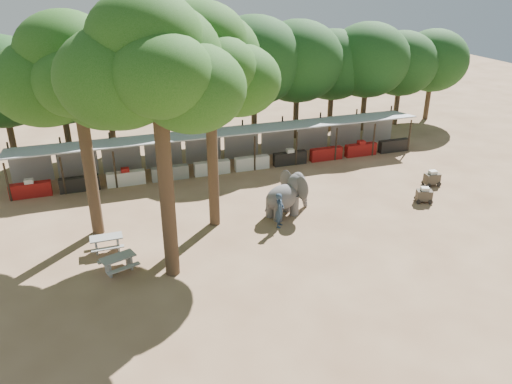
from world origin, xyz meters
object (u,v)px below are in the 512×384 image
object	(u,v)px
yard_tree_center	(152,66)
picnic_table_far	(107,242)
cart_back	(432,178)
cart_front	(424,195)
yard_tree_back	(205,62)
handler	(280,210)
picnic_table_near	(118,262)
yard_tree_left	(72,74)
elephant	(287,195)

from	to	relation	value
yard_tree_center	picnic_table_far	bearing A→B (deg)	132.46
cart_back	cart_front	bearing A→B (deg)	-132.80
yard_tree_back	cart_front	size ratio (longest dim) A/B	9.98
cart_front	yard_tree_back	bearing A→B (deg)	-164.60
cart_front	handler	bearing A→B (deg)	-157.09
yard_tree_center	picnic_table_near	distance (m)	9.00
yard_tree_left	picnic_table_near	distance (m)	8.85
yard_tree_center	cart_back	bearing A→B (deg)	14.15
yard_tree_back	picnic_table_far	xyz separation A→B (m)	(-5.54, -1.23, -8.04)
yard_tree_back	cart_front	xyz separation A→B (m)	(12.44, -1.54, -8.07)
yard_tree_back	picnic_table_near	world-z (taller)	yard_tree_back
elephant	cart_back	size ratio (longest dim) A/B	2.95
yard_tree_left	elephant	world-z (taller)	yard_tree_left
yard_tree_left	elephant	bearing A→B (deg)	-7.49
elephant	picnic_table_far	size ratio (longest dim) A/B	2.03
elephant	picnic_table_far	distance (m)	9.86
yard_tree_center	elephant	world-z (taller)	yard_tree_center
yard_tree_center	elephant	distance (m)	11.44
elephant	handler	bearing A→B (deg)	-146.40
yard_tree_center	cart_front	xyz separation A→B (m)	(15.44, 2.46, -8.74)
picnic_table_far	cart_back	distance (m)	20.03
yard_tree_left	cart_back	xyz separation A→B (m)	(20.42, -0.61, -7.71)
yard_tree_left	cart_front	bearing A→B (deg)	-7.85
yard_tree_left	handler	xyz separation A→B (m)	(9.31, -2.61, -7.24)
yard_tree_left	picnic_table_near	size ratio (longest dim) A/B	5.88
yard_tree_center	yard_tree_back	distance (m)	5.04
yard_tree_center	cart_back	xyz separation A→B (m)	(17.42, 4.39, -8.72)
yard_tree_back	elephant	bearing A→B (deg)	-4.70
yard_tree_back	picnic_table_near	distance (m)	10.10
yard_tree_left	picnic_table_far	distance (m)	8.03
yard_tree_center	picnic_table_far	world-z (taller)	yard_tree_center
handler	picnic_table_far	size ratio (longest dim) A/B	1.25
elephant	cart_front	world-z (taller)	elephant
yard_tree_center	cart_front	distance (m)	17.91
yard_tree_left	cart_back	distance (m)	21.84
handler	cart_back	bearing A→B (deg)	-48.19
handler	cart_back	xyz separation A→B (m)	(11.12, 2.01, -0.47)
elephant	picnic_table_near	xyz separation A→B (m)	(-9.42, -2.92, -0.66)
yard_tree_back	picnic_table_far	bearing A→B (deg)	-167.50
cart_back	handler	bearing A→B (deg)	-166.79
handler	picnic_table_far	world-z (taller)	handler
handler	picnic_table_near	distance (m)	8.64
picnic_table_far	cart_back	xyz separation A→B (m)	(19.96, 1.62, -0.00)
yard_tree_back	cart_front	world-z (taller)	yard_tree_back
picnic_table_far	yard_tree_back	bearing A→B (deg)	11.98
elephant	yard_tree_center	bearing A→B (deg)	-172.70
yard_tree_center	picnic_table_far	distance (m)	9.49
handler	picnic_table_far	xyz separation A→B (m)	(-8.85, 0.39, -0.46)
elephant	cart_front	size ratio (longest dim) A/B	2.73
picnic_table_near	picnic_table_far	size ratio (longest dim) A/B	1.22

